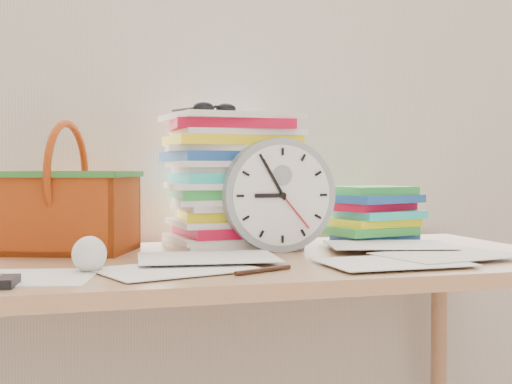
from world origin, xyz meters
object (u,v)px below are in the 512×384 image
object	(u,v)px
book_stack	(374,214)
paper_stack	(233,181)
clock	(278,195)
basket	(67,188)
desk	(244,292)

from	to	relation	value
book_stack	paper_stack	bearing A→B (deg)	178.58
clock	basket	xyz separation A→B (m)	(-0.46, 0.12, 0.02)
paper_stack	clock	xyz separation A→B (m)	(0.07, -0.14, -0.03)
book_stack	clock	bearing A→B (deg)	-156.71
desk	paper_stack	xyz separation A→B (m)	(0.03, 0.21, 0.23)
book_stack	basket	bearing A→B (deg)	-179.65
clock	book_stack	bearing A→B (deg)	23.29
paper_stack	basket	xyz separation A→B (m)	(-0.39, -0.01, -0.01)
desk	basket	xyz separation A→B (m)	(-0.36, 0.20, 0.22)
basket	clock	bearing A→B (deg)	6.84
desk	basket	bearing A→B (deg)	150.96
clock	desk	bearing A→B (deg)	-143.16
paper_stack	basket	distance (m)	0.39
basket	paper_stack	bearing A→B (deg)	23.95
paper_stack	basket	world-z (taller)	paper_stack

